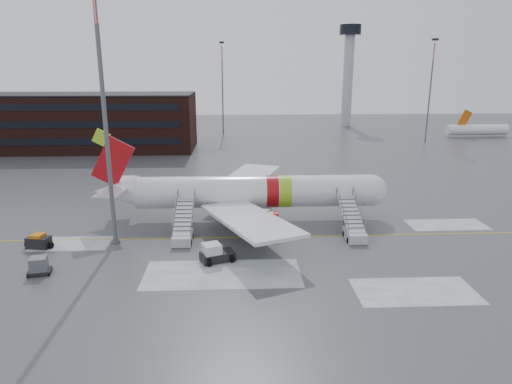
{
  "coord_description": "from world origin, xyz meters",
  "views": [
    {
      "loc": [
        -4.69,
        -47.48,
        17.93
      ],
      "look_at": [
        -2.4,
        2.98,
        4.0
      ],
      "focal_mm": 32.0,
      "sensor_mm": 36.0,
      "label": 1
    }
  ],
  "objects_px": {
    "airliner": "(247,192)",
    "airstair_fwd": "(353,228)",
    "light_mast_near": "(104,107)",
    "airstair_aft": "(183,231)",
    "baggage_tractor": "(39,242)",
    "uld_container": "(39,266)",
    "pushback_tug": "(215,254)"
  },
  "relations": [
    {
      "from": "airliner",
      "to": "light_mast_near",
      "type": "distance_m",
      "value": 19.02
    },
    {
      "from": "pushback_tug",
      "to": "airstair_fwd",
      "type": "bearing_deg",
      "value": 21.13
    },
    {
      "from": "uld_container",
      "to": "baggage_tractor",
      "type": "height_order",
      "value": "uld_container"
    },
    {
      "from": "airstair_aft",
      "to": "baggage_tractor",
      "type": "bearing_deg",
      "value": -174.3
    },
    {
      "from": "airstair_fwd",
      "to": "uld_container",
      "type": "height_order",
      "value": "airstair_fwd"
    },
    {
      "from": "airstair_fwd",
      "to": "pushback_tug",
      "type": "distance_m",
      "value": 15.71
    },
    {
      "from": "airstair_aft",
      "to": "baggage_tractor",
      "type": "xyz_separation_m",
      "value": [
        -14.54,
        -1.45,
        -0.43
      ]
    },
    {
      "from": "uld_container",
      "to": "light_mast_near",
      "type": "relative_size",
      "value": 0.08
    },
    {
      "from": "baggage_tractor",
      "to": "light_mast_near",
      "type": "bearing_deg",
      "value": 7.64
    },
    {
      "from": "airliner",
      "to": "light_mast_near",
      "type": "relative_size",
      "value": 1.28
    },
    {
      "from": "baggage_tractor",
      "to": "light_mast_near",
      "type": "xyz_separation_m",
      "value": [
        7.49,
        1.0,
        13.5
      ]
    },
    {
      "from": "airliner",
      "to": "baggage_tractor",
      "type": "height_order",
      "value": "airliner"
    },
    {
      "from": "airstair_fwd",
      "to": "airstair_aft",
      "type": "height_order",
      "value": "same"
    },
    {
      "from": "uld_container",
      "to": "airstair_aft",
      "type": "bearing_deg",
      "value": 32.7
    },
    {
      "from": "airstair_fwd",
      "to": "baggage_tractor",
      "type": "xyz_separation_m",
      "value": [
        -32.85,
        -1.45,
        -0.43
      ]
    },
    {
      "from": "airliner",
      "to": "airstair_fwd",
      "type": "bearing_deg",
      "value": -30.09
    },
    {
      "from": "airstair_fwd",
      "to": "airstair_aft",
      "type": "xyz_separation_m",
      "value": [
        -18.31,
        0.0,
        0.0
      ]
    },
    {
      "from": "uld_container",
      "to": "baggage_tractor",
      "type": "relative_size",
      "value": 0.73
    },
    {
      "from": "airstair_fwd",
      "to": "baggage_tractor",
      "type": "bearing_deg",
      "value": -177.47
    },
    {
      "from": "uld_container",
      "to": "baggage_tractor",
      "type": "distance_m",
      "value": 6.74
    },
    {
      "from": "airstair_aft",
      "to": "baggage_tractor",
      "type": "distance_m",
      "value": 14.62
    },
    {
      "from": "airstair_aft",
      "to": "uld_container",
      "type": "xyz_separation_m",
      "value": [
        -11.97,
        -7.68,
        -0.33
      ]
    },
    {
      "from": "airliner",
      "to": "pushback_tug",
      "type": "height_order",
      "value": "airliner"
    },
    {
      "from": "pushback_tug",
      "to": "light_mast_near",
      "type": "height_order",
      "value": "light_mast_near"
    },
    {
      "from": "airstair_fwd",
      "to": "baggage_tractor",
      "type": "distance_m",
      "value": 32.88
    },
    {
      "from": "airliner",
      "to": "uld_container",
      "type": "xyz_separation_m",
      "value": [
        -19.0,
        -14.22,
        -2.68
      ]
    },
    {
      "from": "airliner",
      "to": "light_mast_near",
      "type": "bearing_deg",
      "value": -153.62
    },
    {
      "from": "pushback_tug",
      "to": "airliner",
      "type": "bearing_deg",
      "value": 74.57
    },
    {
      "from": "airliner",
      "to": "uld_container",
      "type": "height_order",
      "value": "airliner"
    },
    {
      "from": "airstair_fwd",
      "to": "light_mast_near",
      "type": "bearing_deg",
      "value": -178.99
    },
    {
      "from": "airstair_fwd",
      "to": "pushback_tug",
      "type": "xyz_separation_m",
      "value": [
        -14.65,
        -5.66,
        -0.26
      ]
    },
    {
      "from": "airstair_aft",
      "to": "light_mast_near",
      "type": "distance_m",
      "value": 14.86
    }
  ]
}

